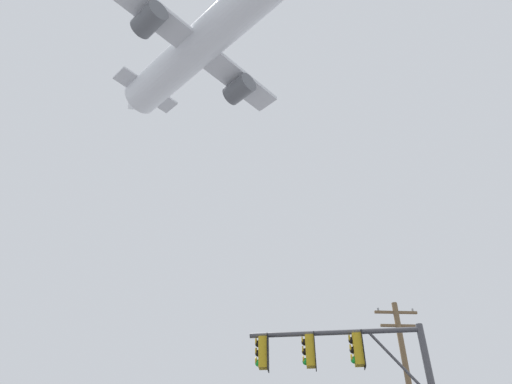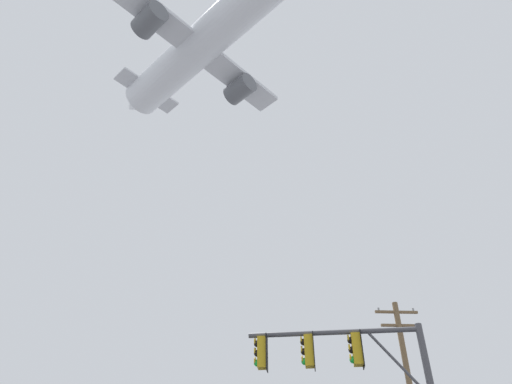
% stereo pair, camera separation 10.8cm
% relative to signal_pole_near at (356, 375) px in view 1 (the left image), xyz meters
% --- Properties ---
extents(signal_pole_near, '(5.06, 1.04, 5.98)m').
position_rel_signal_pole_near_xyz_m(signal_pole_near, '(0.00, 0.00, 0.00)').
color(signal_pole_near, '#4C4C51').
rests_on(signal_pole_near, ground).
extents(airplane, '(21.70, 22.69, 7.62)m').
position_rel_signal_pole_near_xyz_m(airplane, '(-7.50, 17.01, 37.42)').
color(airplane, white).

